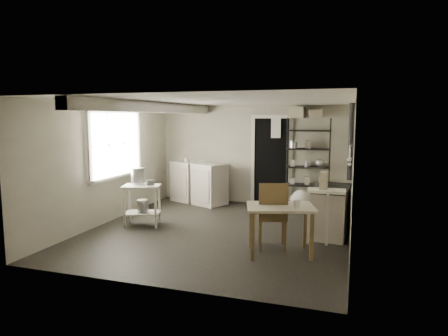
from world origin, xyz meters
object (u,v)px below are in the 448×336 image
(base_cabinets, at_px, (199,183))
(flour_sack, at_px, (301,202))
(prep_table, at_px, (142,205))
(stockpot, at_px, (138,175))
(stove, at_px, (331,210))
(chair, at_px, (272,217))
(shelf_rack, at_px, (307,166))
(work_table, at_px, (280,229))

(base_cabinets, xyz_separation_m, flour_sack, (2.46, -0.38, -0.22))
(prep_table, bearing_deg, stockpot, 153.35)
(stove, xyz_separation_m, chair, (-0.82, -1.01, 0.05))
(base_cabinets, relative_size, shelf_rack, 0.73)
(chair, distance_m, flour_sack, 2.41)
(chair, bearing_deg, base_cabinets, 114.71)
(stove, height_order, flour_sack, stove)
(flour_sack, bearing_deg, prep_table, -145.58)
(base_cabinets, distance_m, work_table, 3.92)
(chair, xyz_separation_m, flour_sack, (0.14, 2.40, -0.25))
(stockpot, height_order, stove, stockpot)
(prep_table, distance_m, shelf_rack, 3.71)
(base_cabinets, xyz_separation_m, shelf_rack, (2.53, 0.17, 0.49))
(stockpot, height_order, chair, stockpot)
(flour_sack, bearing_deg, stockpot, -147.21)
(stockpot, xyz_separation_m, flour_sack, (2.81, 1.81, -0.70))
(base_cabinets, relative_size, work_table, 1.51)
(stockpot, bearing_deg, prep_table, -26.65)
(stove, bearing_deg, base_cabinets, 156.08)
(shelf_rack, height_order, flour_sack, shelf_rack)
(prep_table, height_order, stockpot, stockpot)
(prep_table, bearing_deg, shelf_rack, 40.95)
(work_table, distance_m, chair, 0.32)
(stockpot, xyz_separation_m, chair, (2.67, -0.59, -0.45))
(work_table, bearing_deg, chair, 123.63)
(work_table, distance_m, flour_sack, 2.65)
(prep_table, height_order, work_table, prep_table)
(stove, xyz_separation_m, flour_sack, (-0.68, 1.39, -0.20))
(work_table, bearing_deg, shelf_rack, 89.35)
(base_cabinets, distance_m, flour_sack, 2.50)
(stove, bearing_deg, chair, -123.79)
(chair, bearing_deg, work_table, -71.55)
(stove, distance_m, chair, 1.30)
(shelf_rack, distance_m, flour_sack, 0.90)
(shelf_rack, bearing_deg, stockpot, -149.76)
(chair, height_order, flour_sack, chair)
(prep_table, bearing_deg, stove, 7.88)
(base_cabinets, bearing_deg, shelf_rack, 26.97)
(prep_table, relative_size, stove, 0.72)
(shelf_rack, distance_m, stove, 2.10)
(stockpot, bearing_deg, flour_sack, 32.79)
(shelf_rack, bearing_deg, base_cabinets, 174.63)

